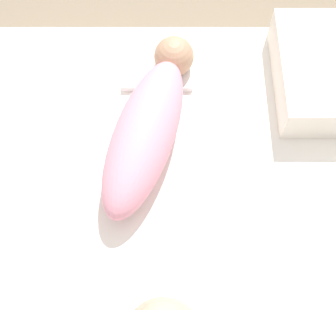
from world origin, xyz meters
TOP-DOWN VIEW (x-y plane):
  - ground_plane at (0.00, 0.00)m, footprint 12.00×12.00m
  - bed_mattress at (0.00, 0.00)m, footprint 1.37×1.03m
  - burp_cloth at (-0.09, 0.35)m, footprint 0.20×0.16m
  - swaddled_baby at (-0.11, 0.12)m, footprint 0.29×0.57m
  - pillow at (0.40, 0.30)m, footprint 0.31×0.36m

SIDE VIEW (x-z plane):
  - ground_plane at x=0.00m, z-range 0.00..0.00m
  - bed_mattress at x=0.00m, z-range 0.00..0.17m
  - burp_cloth at x=-0.09m, z-range 0.17..0.19m
  - pillow at x=0.40m, z-range 0.17..0.29m
  - swaddled_baby at x=-0.11m, z-range 0.17..0.32m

